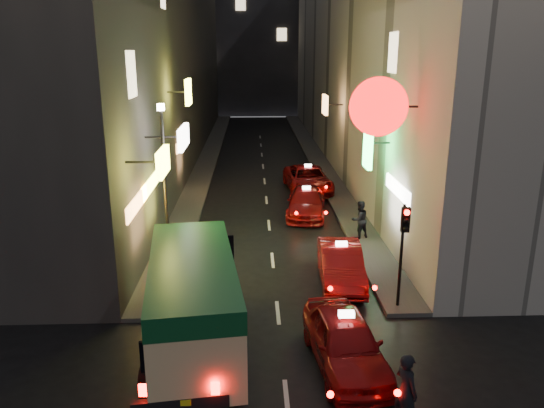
{
  "coord_description": "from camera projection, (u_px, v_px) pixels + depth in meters",
  "views": [
    {
      "loc": [
        -0.79,
        -7.21,
        8.37
      ],
      "look_at": [
        -0.02,
        13.0,
        2.41
      ],
      "focal_mm": 35.0,
      "sensor_mm": 36.0,
      "label": 1
    }
  ],
  "objects": [
    {
      "name": "building_left",
      "position": [
        153.0,
        39.0,
        39.06
      ],
      "size": [
        7.6,
        52.0,
        18.0
      ],
      "color": "#363331",
      "rests_on": "ground"
    },
    {
      "name": "building_right",
      "position": [
        368.0,
        40.0,
        39.64
      ],
      "size": [
        8.4,
        52.0,
        18.0
      ],
      "color": "#B2ACA3",
      "rests_on": "ground"
    },
    {
      "name": "building_far",
      "position": [
        257.0,
        27.0,
        69.47
      ],
      "size": [
        30.0,
        10.0,
        22.0
      ],
      "primitive_type": "cube",
      "color": "#36363B",
      "rests_on": "ground"
    },
    {
      "name": "sidewalk_left",
      "position": [
        208.0,
        158.0,
        41.72
      ],
      "size": [
        1.5,
        52.0,
        0.15
      ],
      "primitive_type": "cube",
      "color": "#474442",
      "rests_on": "ground"
    },
    {
      "name": "sidewalk_right",
      "position": [
        316.0,
        157.0,
        42.03
      ],
      "size": [
        1.5,
        52.0,
        0.15
      ],
      "primitive_type": "cube",
      "color": "#474442",
      "rests_on": "ground"
    },
    {
      "name": "minibus",
      "position": [
        193.0,
        293.0,
        14.83
      ],
      "size": [
        3.1,
        6.78,
        2.81
      ],
      "color": "beige",
      "rests_on": "ground"
    },
    {
      "name": "taxi_near",
      "position": [
        345.0,
        338.0,
        14.31
      ],
      "size": [
        2.78,
        5.62,
        1.89
      ],
      "color": "maroon",
      "rests_on": "ground"
    },
    {
      "name": "taxi_second",
      "position": [
        341.0,
        261.0,
        19.55
      ],
      "size": [
        2.42,
        5.3,
        1.82
      ],
      "color": "maroon",
      "rests_on": "ground"
    },
    {
      "name": "taxi_third",
      "position": [
        306.0,
        200.0,
        27.47
      ],
      "size": [
        2.7,
        5.26,
        1.77
      ],
      "color": "maroon",
      "rests_on": "ground"
    },
    {
      "name": "taxi_far",
      "position": [
        308.0,
        177.0,
        32.07
      ],
      "size": [
        2.62,
        5.63,
        1.92
      ],
      "color": "maroon",
      "rests_on": "ground"
    },
    {
      "name": "pedestrian_crossing",
      "position": [
        406.0,
        386.0,
        11.97
      ],
      "size": [
        0.67,
        0.8,
        2.08
      ],
      "primitive_type": "imported",
      "rotation": [
        0.0,
        0.0,
        1.97
      ],
      "color": "black",
      "rests_on": "ground"
    },
    {
      "name": "pedestrian_sidewalk",
      "position": [
        360.0,
        217.0,
        23.67
      ],
      "size": [
        0.85,
        0.71,
        1.94
      ],
      "primitive_type": "imported",
      "rotation": [
        0.0,
        0.0,
        3.56
      ],
      "color": "black",
      "rests_on": "sidewalk_right"
    },
    {
      "name": "traffic_light",
      "position": [
        404.0,
        235.0,
        16.81
      ],
      "size": [
        0.26,
        0.43,
        3.5
      ],
      "color": "black",
      "rests_on": "sidewalk_right"
    },
    {
      "name": "lamp_post",
      "position": [
        165.0,
        173.0,
        20.56
      ],
      "size": [
        0.28,
        0.28,
        6.22
      ],
      "color": "black",
      "rests_on": "sidewalk_left"
    }
  ]
}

